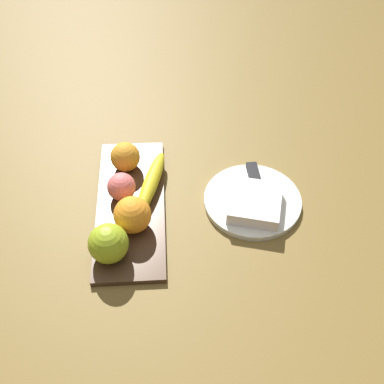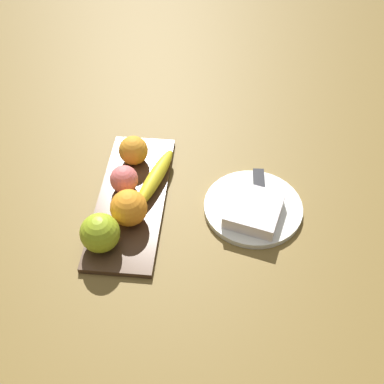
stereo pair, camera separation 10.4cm
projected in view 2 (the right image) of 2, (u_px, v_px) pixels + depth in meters
ground_plane at (125, 217)px, 1.05m from camera, size 2.40×2.40×0.00m
fruit_tray at (132, 199)px, 1.07m from camera, size 0.38×0.14×0.01m
apple at (100, 233)px, 0.96m from camera, size 0.08×0.08×0.08m
banana at (155, 178)px, 1.08m from camera, size 0.19×0.08×0.03m
orange_near_apple at (129, 208)px, 1.00m from camera, size 0.08×0.08×0.08m
orange_near_banana at (133, 150)px, 1.12m from camera, size 0.07×0.07×0.07m
peach at (124, 179)px, 1.06m from camera, size 0.06×0.06×0.06m
dinner_plate at (253, 208)px, 1.06m from camera, size 0.21×0.21×0.01m
folded_napkin at (254, 210)px, 1.02m from camera, size 0.13×0.13×0.03m
knife at (259, 191)px, 1.07m from camera, size 0.18×0.03×0.01m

